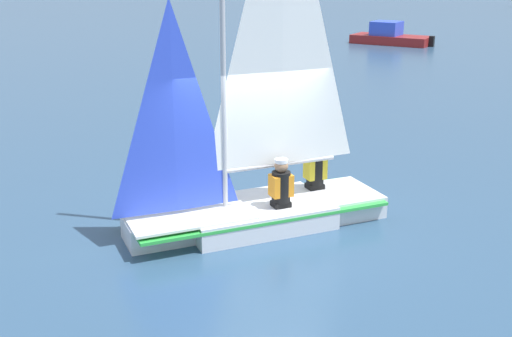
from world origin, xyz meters
TOP-DOWN VIEW (x-y plane):
  - ground_plane at (0.00, 0.00)m, footprint 260.00×260.00m
  - sailboat_main at (-0.00, 0.00)m, footprint 2.31×4.43m
  - sailor_helm at (0.19, 0.37)m, footprint 0.36×0.39m
  - sailor_crew at (-0.55, 1.13)m, footprint 0.36×0.39m
  - motorboat_distant at (-22.39, 11.11)m, footprint 3.91×4.12m

SIDE VIEW (x-z plane):
  - ground_plane at x=0.00m, z-range 0.00..0.00m
  - motorboat_distant at x=-22.39m, z-range -0.18..0.97m
  - sailor_helm at x=0.19m, z-range 0.05..1.21m
  - sailor_crew at x=-0.55m, z-range 0.05..1.21m
  - sailboat_main at x=0.00m, z-range -2.12..3.82m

